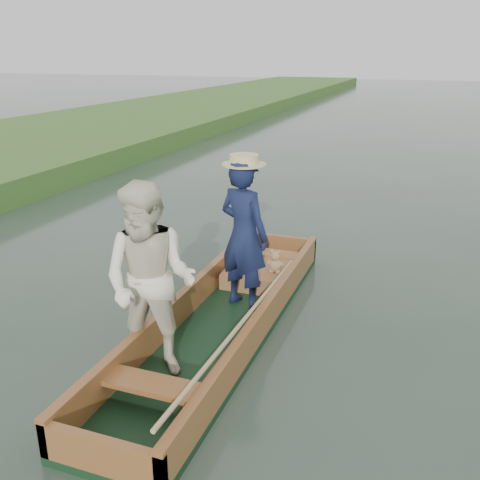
% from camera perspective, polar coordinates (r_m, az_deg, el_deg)
% --- Properties ---
extents(ground, '(120.00, 120.00, 0.00)m').
position_cam_1_polar(ground, '(6.40, -1.88, -9.75)').
color(ground, '#283D30').
rests_on(ground, ground).
extents(punt, '(1.36, 5.00, 2.02)m').
position_cam_1_polar(punt, '(5.87, -4.11, -4.40)').
color(punt, black).
rests_on(punt, ground).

